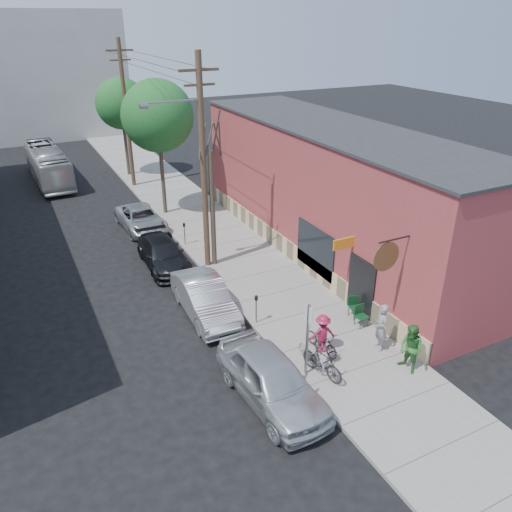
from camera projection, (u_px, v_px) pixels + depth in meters
name	position (u px, v px, depth m)	size (l,w,h in m)	color
ground	(207.00, 343.00, 19.27)	(120.00, 120.00, 0.00)	black
sidewalk	(205.00, 226.00, 29.80)	(4.50, 58.00, 0.15)	gray
cafe_building	(332.00, 192.00, 25.48)	(6.60, 20.20, 6.61)	#99383A
end_cap_building	(29.00, 76.00, 49.59)	(18.00, 8.00, 12.00)	#B3B3AE
sign_post	(308.00, 333.00, 16.71)	(0.07, 0.45, 2.80)	slate
parking_meter_near	(256.00, 305.00, 19.95)	(0.14, 0.14, 1.24)	slate
parking_meter_far	(184.00, 230.00, 26.86)	(0.14, 0.14, 1.24)	slate
utility_pole_near	(202.00, 162.00, 22.73)	(3.57, 0.28, 10.00)	#503A28
utility_pole_far	(126.00, 113.00, 34.52)	(1.80, 0.28, 10.00)	#503A28
tree_bare	(213.00, 210.00, 23.90)	(0.24, 0.24, 5.74)	#44392C
tree_leafy_mid	(158.00, 116.00, 29.10)	(4.22, 4.22, 8.09)	#44392C
tree_leafy_far	(121.00, 104.00, 36.92)	(3.77, 3.77, 7.26)	#44392C
patio_chair_a	(356.00, 307.00, 20.53)	(0.50, 0.50, 0.88)	#0F381C
patio_chair_b	(362.00, 316.00, 19.91)	(0.50, 0.50, 0.88)	#0F381C
patron_grey	(381.00, 327.00, 18.32)	(0.69, 0.45, 1.88)	gray
patron_green	(411.00, 349.00, 17.19)	(0.88, 0.69, 1.82)	#2D6F2C
cyclist	(322.00, 334.00, 18.26)	(0.99, 0.57, 1.54)	#9E173A
cyclist_bike	(322.00, 341.00, 18.41)	(0.58, 1.67, 0.88)	black
parked_bike_a	(322.00, 362.00, 17.11)	(0.51, 1.82, 1.09)	black
parked_bike_b	(312.00, 354.00, 17.70)	(0.57, 1.65, 0.87)	gray
car_0	(272.00, 379.00, 16.09)	(1.98, 4.92, 1.68)	silver
car_1	(205.00, 299.00, 20.79)	(1.64, 4.71, 1.55)	#B1B4B9
car_2	(163.00, 254.00, 24.90)	(1.88, 4.62, 1.34)	black
car_3	(141.00, 219.00, 29.26)	(2.16, 4.68, 1.30)	#AFB3B7
bus	(48.00, 165.00, 37.39)	(2.18, 9.30, 2.59)	silver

